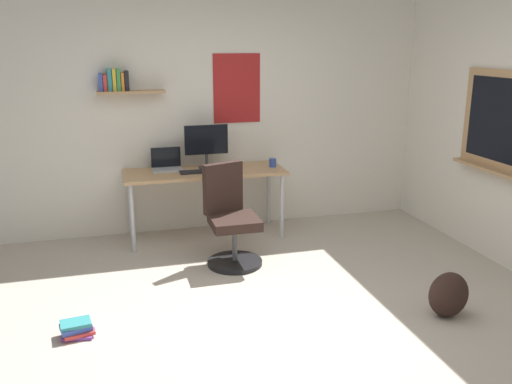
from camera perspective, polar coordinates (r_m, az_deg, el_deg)
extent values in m
plane|color=#ADA393|center=(4.14, 2.18, -14.09)|extent=(5.20, 5.20, 0.00)
cube|color=silver|center=(6.03, -4.82, 8.37)|extent=(5.00, 0.10, 2.60)
cube|color=tan|center=(5.75, -12.96, 10.20)|extent=(0.68, 0.20, 0.02)
cube|color=#A51E1E|center=(6.01, -2.02, 10.79)|extent=(0.52, 0.01, 0.74)
cube|color=#3851B2|center=(5.77, -15.98, 11.00)|extent=(0.04, 0.14, 0.17)
cube|color=#C63833|center=(5.77, -15.54, 10.97)|extent=(0.04, 0.14, 0.16)
cube|color=teal|center=(5.76, -15.10, 11.29)|extent=(0.04, 0.14, 0.22)
cube|color=gold|center=(5.77, -14.65, 11.31)|extent=(0.03, 0.14, 0.22)
cube|color=#3D934C|center=(5.77, -14.23, 11.35)|extent=(0.04, 0.14, 0.22)
cube|color=orange|center=(5.77, -13.82, 11.17)|extent=(0.03, 0.14, 0.18)
cube|color=black|center=(5.77, -13.40, 11.29)|extent=(0.04, 0.14, 0.20)
cube|color=tan|center=(5.47, 24.60, 6.82)|extent=(0.04, 1.10, 0.90)
cube|color=black|center=(5.46, 24.48, 6.82)|extent=(0.01, 0.94, 0.76)
cube|color=tan|center=(5.52, 23.70, 2.05)|extent=(0.12, 1.10, 0.03)
cube|color=tan|center=(5.73, -5.40, 2.10)|extent=(1.68, 0.61, 0.03)
cylinder|color=#B7B7BC|center=(5.52, -12.82, -2.74)|extent=(0.04, 0.04, 0.71)
cylinder|color=#B7B7BC|center=(5.78, 2.73, -1.51)|extent=(0.04, 0.04, 0.71)
cylinder|color=#B7B7BC|center=(5.99, -13.07, -1.31)|extent=(0.04, 0.04, 0.71)
cylinder|color=#B7B7BC|center=(6.23, 1.34, -0.24)|extent=(0.04, 0.04, 0.71)
cylinder|color=black|center=(5.21, -2.23, -7.38)|extent=(0.52, 0.52, 0.04)
cylinder|color=#4C4C51|center=(5.14, -2.25, -5.43)|extent=(0.05, 0.05, 0.34)
cube|color=black|center=(5.06, -2.28, -3.16)|extent=(0.44, 0.44, 0.09)
cube|color=black|center=(5.15, -3.48, 0.45)|extent=(0.40, 0.19, 0.48)
cube|color=#ADAFB5|center=(5.78, -9.27, 2.33)|extent=(0.31, 0.21, 0.02)
cube|color=black|center=(5.85, -9.43, 3.63)|extent=(0.31, 0.01, 0.21)
cylinder|color=#38383D|center=(5.84, -5.18, 2.58)|extent=(0.17, 0.17, 0.01)
cylinder|color=#38383D|center=(5.82, -5.20, 3.32)|extent=(0.03, 0.03, 0.14)
cube|color=black|center=(5.77, -5.24, 5.49)|extent=(0.46, 0.02, 0.31)
cube|color=black|center=(5.64, -6.10, 2.13)|extent=(0.37, 0.13, 0.02)
ellipsoid|color=#262628|center=(5.69, -3.32, 2.38)|extent=(0.10, 0.06, 0.03)
cylinder|color=#334CA5|center=(5.86, 1.75, 3.09)|extent=(0.08, 0.08, 0.09)
ellipsoid|color=black|center=(4.47, 19.53, -10.11)|extent=(0.32, 0.22, 0.36)
cube|color=#7A3D99|center=(4.24, -18.12, -14.02)|extent=(0.23, 0.18, 0.02)
cube|color=#C63833|center=(4.22, -18.09, -13.76)|extent=(0.24, 0.19, 0.02)
cube|color=#3851B2|center=(4.22, -18.36, -13.31)|extent=(0.24, 0.19, 0.04)
cube|color=teal|center=(4.21, -18.40, -12.93)|extent=(0.23, 0.18, 0.03)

